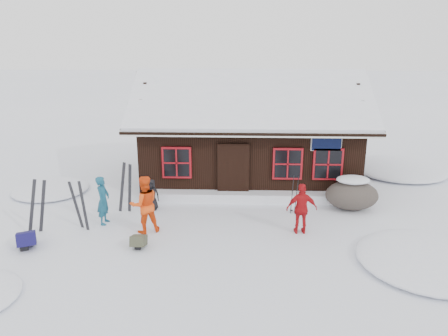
{
  "coord_description": "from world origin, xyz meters",
  "views": [
    {
      "loc": [
        1.11,
        -12.25,
        5.72
      ],
      "look_at": [
        0.59,
        2.01,
        1.3
      ],
      "focal_mm": 35.0,
      "sensor_mm": 36.0,
      "label": 1
    }
  ],
  "objects_px": {
    "skier_orange_left": "(144,204)",
    "skier_orange_right": "(302,209)",
    "skier_crouched": "(152,195)",
    "boulder": "(352,194)",
    "ski_pair_left": "(37,207)",
    "ski_poles": "(294,195)",
    "backpack_blue": "(27,242)",
    "backpack_olive": "(139,243)",
    "skier_teal": "(103,200)"
  },
  "relations": [
    {
      "from": "skier_orange_right",
      "to": "skier_crouched",
      "type": "bearing_deg",
      "value": -21.23
    },
    {
      "from": "skier_orange_right",
      "to": "backpack_blue",
      "type": "bearing_deg",
      "value": 6.66
    },
    {
      "from": "ski_pair_left",
      "to": "backpack_blue",
      "type": "height_order",
      "value": "ski_pair_left"
    },
    {
      "from": "skier_orange_right",
      "to": "ski_poles",
      "type": "relative_size",
      "value": 1.17
    },
    {
      "from": "skier_orange_right",
      "to": "skier_crouched",
      "type": "xyz_separation_m",
      "value": [
        -4.79,
        1.64,
        -0.24
      ]
    },
    {
      "from": "skier_crouched",
      "to": "skier_orange_right",
      "type": "bearing_deg",
      "value": -13.99
    },
    {
      "from": "ski_poles",
      "to": "boulder",
      "type": "bearing_deg",
      "value": 12.31
    },
    {
      "from": "skier_teal",
      "to": "skier_orange_right",
      "type": "height_order",
      "value": "skier_orange_right"
    },
    {
      "from": "skier_crouched",
      "to": "skier_orange_left",
      "type": "bearing_deg",
      "value": -80.56
    },
    {
      "from": "ski_pair_left",
      "to": "skier_teal",
      "type": "bearing_deg",
      "value": 5.57
    },
    {
      "from": "skier_orange_left",
      "to": "skier_crouched",
      "type": "bearing_deg",
      "value": -110.21
    },
    {
      "from": "ski_poles",
      "to": "backpack_olive",
      "type": "xyz_separation_m",
      "value": [
        -4.59,
        -2.64,
        -0.48
      ]
    },
    {
      "from": "skier_teal",
      "to": "skier_orange_right",
      "type": "xyz_separation_m",
      "value": [
        6.06,
        -0.46,
        0.0
      ]
    },
    {
      "from": "skier_teal",
      "to": "boulder",
      "type": "bearing_deg",
      "value": -76.19
    },
    {
      "from": "skier_orange_left",
      "to": "ski_pair_left",
      "type": "height_order",
      "value": "skier_orange_left"
    },
    {
      "from": "skier_crouched",
      "to": "backpack_blue",
      "type": "height_order",
      "value": "skier_crouched"
    },
    {
      "from": "backpack_olive",
      "to": "ski_poles",
      "type": "bearing_deg",
      "value": 31.01
    },
    {
      "from": "boulder",
      "to": "skier_orange_left",
      "type": "bearing_deg",
      "value": -162.78
    },
    {
      "from": "skier_orange_right",
      "to": "ski_poles",
      "type": "height_order",
      "value": "skier_orange_right"
    },
    {
      "from": "skier_orange_left",
      "to": "ski_pair_left",
      "type": "bearing_deg",
      "value": -21.78
    },
    {
      "from": "skier_orange_right",
      "to": "skier_crouched",
      "type": "height_order",
      "value": "skier_orange_right"
    },
    {
      "from": "ski_pair_left",
      "to": "skier_crouched",
      "type": "bearing_deg",
      "value": 15.33
    },
    {
      "from": "ski_poles",
      "to": "backpack_blue",
      "type": "relative_size",
      "value": 2.02
    },
    {
      "from": "boulder",
      "to": "ski_poles",
      "type": "height_order",
      "value": "ski_poles"
    },
    {
      "from": "backpack_olive",
      "to": "ski_pair_left",
      "type": "bearing_deg",
      "value": 165.9
    },
    {
      "from": "skier_orange_left",
      "to": "backpack_olive",
      "type": "xyz_separation_m",
      "value": [
        0.02,
        -1.03,
        -0.74
      ]
    },
    {
      "from": "boulder",
      "to": "ski_pair_left",
      "type": "bearing_deg",
      "value": -167.23
    },
    {
      "from": "ski_pair_left",
      "to": "backpack_blue",
      "type": "relative_size",
      "value": 2.62
    },
    {
      "from": "backpack_blue",
      "to": "backpack_olive",
      "type": "height_order",
      "value": "backpack_blue"
    },
    {
      "from": "skier_orange_left",
      "to": "backpack_blue",
      "type": "relative_size",
      "value": 2.68
    },
    {
      "from": "skier_orange_left",
      "to": "ski_pair_left",
      "type": "distance_m",
      "value": 3.16
    },
    {
      "from": "skier_teal",
      "to": "backpack_blue",
      "type": "relative_size",
      "value": 2.36
    },
    {
      "from": "boulder",
      "to": "backpack_olive",
      "type": "xyz_separation_m",
      "value": [
        -6.58,
        -3.07,
        -0.38
      ]
    },
    {
      "from": "boulder",
      "to": "backpack_olive",
      "type": "distance_m",
      "value": 7.27
    },
    {
      "from": "skier_orange_left",
      "to": "skier_crouched",
      "type": "distance_m",
      "value": 1.77
    },
    {
      "from": "skier_orange_right",
      "to": "boulder",
      "type": "height_order",
      "value": "skier_orange_right"
    },
    {
      "from": "boulder",
      "to": "ski_pair_left",
      "type": "relative_size",
      "value": 1.03
    },
    {
      "from": "ski_poles",
      "to": "backpack_olive",
      "type": "height_order",
      "value": "ski_poles"
    },
    {
      "from": "skier_teal",
      "to": "boulder",
      "type": "xyz_separation_m",
      "value": [
        8.01,
        1.49,
        -0.25
      ]
    },
    {
      "from": "boulder",
      "to": "backpack_blue",
      "type": "distance_m",
      "value": 10.21
    },
    {
      "from": "skier_orange_right",
      "to": "boulder",
      "type": "xyz_separation_m",
      "value": [
        1.95,
        1.96,
        -0.25
      ]
    },
    {
      "from": "skier_teal",
      "to": "boulder",
      "type": "distance_m",
      "value": 8.15
    },
    {
      "from": "skier_teal",
      "to": "ski_poles",
      "type": "bearing_deg",
      "value": -76.78
    },
    {
      "from": "skier_teal",
      "to": "backpack_olive",
      "type": "xyz_separation_m",
      "value": [
        1.43,
        -1.58,
        -0.63
      ]
    },
    {
      "from": "backpack_blue",
      "to": "skier_crouched",
      "type": "bearing_deg",
      "value": 18.42
    },
    {
      "from": "skier_teal",
      "to": "ski_pair_left",
      "type": "bearing_deg",
      "value": 115.59
    },
    {
      "from": "skier_orange_left",
      "to": "skier_orange_right",
      "type": "bearing_deg",
      "value": 156.35
    },
    {
      "from": "skier_crouched",
      "to": "backpack_blue",
      "type": "distance_m",
      "value": 4.13
    },
    {
      "from": "skier_orange_right",
      "to": "ski_poles",
      "type": "bearing_deg",
      "value": -91.1
    },
    {
      "from": "skier_teal",
      "to": "skier_orange_left",
      "type": "height_order",
      "value": "skier_orange_left"
    }
  ]
}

